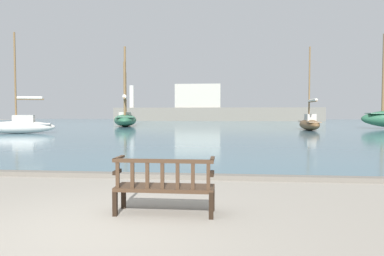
% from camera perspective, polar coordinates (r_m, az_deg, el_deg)
% --- Properties ---
extents(ground_plane, '(160.00, 160.00, 0.00)m').
position_cam_1_polar(ground_plane, '(5.21, -16.98, -15.95)').
color(ground_plane, gray).
extents(harbor_water, '(100.00, 80.00, 0.08)m').
position_cam_1_polar(harbor_water, '(48.62, 3.44, 0.61)').
color(harbor_water, slate).
rests_on(harbor_water, ground).
extents(quay_edge_kerb, '(40.00, 0.30, 0.12)m').
position_cam_1_polar(quay_edge_kerb, '(8.76, -7.14, -7.90)').
color(quay_edge_kerb, slate).
rests_on(quay_edge_kerb, ground).
extents(park_bench, '(1.60, 0.52, 0.92)m').
position_cam_1_polar(park_bench, '(5.63, -4.60, -9.49)').
color(park_bench, black).
rests_on(park_bench, ground).
extents(sailboat_outer_starboard, '(4.78, 8.96, 9.47)m').
position_cam_1_polar(sailboat_outer_starboard, '(41.45, -11.06, 1.63)').
color(sailboat_outer_starboard, '#2D6647').
rests_on(sailboat_outer_starboard, harbor_water).
extents(sailboat_outer_port, '(6.20, 3.03, 7.69)m').
position_cam_1_polar(sailboat_outer_port, '(29.39, -26.91, 0.41)').
color(sailboat_outer_port, silver).
rests_on(sailboat_outer_port, harbor_water).
extents(sailboat_nearest_starboard, '(1.54, 5.77, 7.64)m').
position_cam_1_polar(sailboat_nearest_starboard, '(33.18, 18.96, 0.80)').
color(sailboat_nearest_starboard, brown).
rests_on(sailboat_nearest_starboard, harbor_water).
extents(far_breakwater, '(41.56, 2.40, 7.42)m').
position_cam_1_polar(far_breakwater, '(68.40, 3.20, 3.03)').
color(far_breakwater, slate).
rests_on(far_breakwater, ground).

